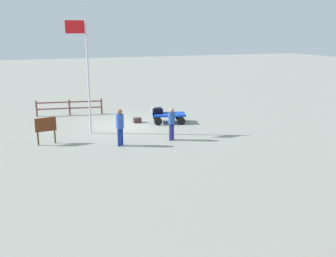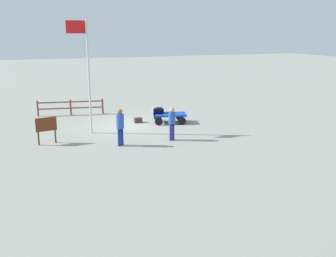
% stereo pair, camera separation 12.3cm
% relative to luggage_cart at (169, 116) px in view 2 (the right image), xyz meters
% --- Properties ---
extents(ground_plane, '(120.00, 120.00, 0.00)m').
position_rel_luggage_cart_xyz_m(ground_plane, '(2.40, -0.39, -0.42)').
color(ground_plane, gray).
extents(luggage_cart, '(2.19, 1.74, 0.56)m').
position_rel_luggage_cart_xyz_m(luggage_cart, '(0.00, 0.00, 0.00)').
color(luggage_cart, '#113BC7').
rests_on(luggage_cart, ground).
extents(suitcase_maroon, '(0.64, 0.40, 0.31)m').
position_rel_luggage_cart_xyz_m(suitcase_maroon, '(0.59, -0.23, 0.29)').
color(suitcase_maroon, black).
rests_on(suitcase_maroon, luggage_cart).
extents(suitcase_tan, '(0.60, 0.46, 0.38)m').
position_rel_luggage_cart_xyz_m(suitcase_tan, '(0.59, -0.53, 0.33)').
color(suitcase_tan, gray).
rests_on(suitcase_tan, luggage_cart).
extents(suitcase_navy, '(0.47, 0.39, 0.29)m').
position_rel_luggage_cart_xyz_m(suitcase_navy, '(1.71, -0.76, -0.28)').
color(suitcase_navy, '#3F2926').
rests_on(suitcase_navy, ground).
extents(worker_lead, '(0.48, 0.48, 1.66)m').
position_rel_luggage_cart_xyz_m(worker_lead, '(1.27, 3.59, 0.56)').
color(worker_lead, navy).
rests_on(worker_lead, ground).
extents(worker_trailing, '(0.51, 0.51, 1.79)m').
position_rel_luggage_cart_xyz_m(worker_trailing, '(3.92, 3.60, 0.65)').
color(worker_trailing, navy).
rests_on(worker_trailing, ground).
extents(flagpole, '(1.09, 0.19, 5.96)m').
position_rel_luggage_cart_xyz_m(flagpole, '(4.91, 0.71, 3.18)').
color(flagpole, silver).
rests_on(flagpole, ground).
extents(signboard, '(1.00, 0.21, 1.32)m').
position_rel_luggage_cart_xyz_m(signboard, '(7.17, 2.03, 0.45)').
color(signboard, '#4C3319').
rests_on(signboard, ground).
extents(wooden_fence, '(4.18, 0.84, 1.02)m').
position_rel_luggage_cart_xyz_m(wooden_fence, '(5.17, -4.43, 0.17)').
color(wooden_fence, brown).
rests_on(wooden_fence, ground).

